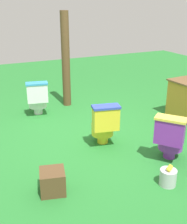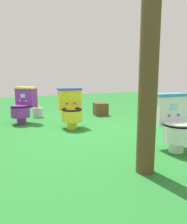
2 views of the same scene
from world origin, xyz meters
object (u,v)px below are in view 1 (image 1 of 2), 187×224
at_px(wooden_post, 66,60).
at_px(small_crate, 53,181).
at_px(toilet_purple, 170,137).
at_px(toilet_yellow, 104,124).
at_px(toilet_white, 37,98).
at_px(lemon_bucket, 168,177).

relative_size(wooden_post, small_crate, 6.66).
height_order(toilet_purple, toilet_yellow, same).
relative_size(toilet_purple, toilet_white, 1.00).
distance_m(wooden_post, small_crate, 3.34).
distance_m(toilet_purple, toilet_yellow, 1.08).
distance_m(toilet_yellow, wooden_post, 2.20).
bearing_deg(small_crate, toilet_yellow, 126.43).
relative_size(wooden_post, lemon_bucket, 7.48).
bearing_deg(toilet_yellow, wooden_post, 98.77).
bearing_deg(lemon_bucket, toilet_white, -164.56).
relative_size(toilet_purple, toilet_yellow, 1.00).
xyz_separation_m(toilet_purple, toilet_yellow, (-0.85, -0.66, 0.00)).
distance_m(toilet_purple, wooden_post, 3.06).
height_order(toilet_white, wooden_post, wooden_post).
height_order(wooden_post, small_crate, wooden_post).
relative_size(toilet_white, small_crate, 2.34).
xyz_separation_m(toilet_white, toilet_yellow, (1.78, 0.63, 0.00)).
xyz_separation_m(wooden_post, small_crate, (2.95, -1.29, -0.88)).
distance_m(toilet_white, toilet_yellow, 1.89).
relative_size(toilet_purple, small_crate, 2.34).
bearing_deg(lemon_bucket, toilet_purple, 140.21).
bearing_deg(toilet_purple, toilet_white, 167.14).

